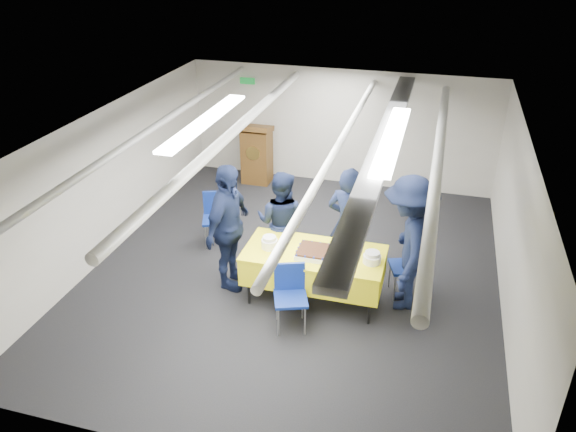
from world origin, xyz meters
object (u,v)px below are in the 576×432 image
object	(u,v)px
serving_table	(314,265)
podium	(257,153)
sailor_a	(348,226)
sailor_b	(281,222)
sheet_cake	(317,252)
chair_left	(216,213)
chair_near	(290,290)
sailor_d	(407,244)
chair_right	(412,262)
sailor_c	(228,228)

from	to	relation	value
serving_table	podium	bearing A→B (deg)	119.23
sailor_a	sailor_b	world-z (taller)	sailor_a
sheet_cake	chair_left	xyz separation A→B (m)	(-1.97, 1.22, -0.28)
chair_left	sailor_a	distance (m)	2.34
serving_table	chair_near	distance (m)	0.63
podium	chair_near	size ratio (longest dim) A/B	1.44
serving_table	sailor_d	xyz separation A→B (m)	(1.20, 0.24, 0.40)
sheet_cake	chair_near	size ratio (longest dim) A/B	0.63
sailor_a	sailor_b	distance (m)	1.01
chair_near	sailor_d	world-z (taller)	sailor_d
sailor_b	sheet_cake	bearing A→B (deg)	137.86
serving_table	sailor_b	distance (m)	0.97
chair_right	sailor_c	size ratio (longest dim) A/B	0.46
sheet_cake	serving_table	bearing A→B (deg)	127.74
serving_table	sheet_cake	bearing A→B (deg)	-52.26
chair_left	podium	bearing A→B (deg)	92.94
chair_left	sailor_d	distance (m)	3.28
sheet_cake	sailor_d	world-z (taller)	sailor_d
sheet_cake	chair_right	bearing A→B (deg)	24.54
chair_right	sailor_a	world-z (taller)	sailor_a
chair_near	sailor_a	world-z (taller)	sailor_a
sheet_cake	sailor_d	distance (m)	1.20
chair_left	serving_table	bearing A→B (deg)	-31.00
serving_table	sailor_b	bearing A→B (deg)	134.69
serving_table	sheet_cake	size ratio (longest dim) A/B	3.49
chair_near	sailor_b	distance (m)	1.39
sailor_a	sailor_d	world-z (taller)	sailor_d
podium	sailor_c	world-z (taller)	sailor_c
serving_table	sailor_a	xyz separation A→B (m)	(0.34, 0.64, 0.33)
chair_right	sailor_d	bearing A→B (deg)	-108.81
sheet_cake	chair_left	size ratio (longest dim) A/B	0.63
chair_left	sailor_d	bearing A→B (deg)	-16.32
chair_right	sailor_b	distance (m)	1.98
chair_left	sailor_d	world-z (taller)	sailor_d
sailor_d	sailor_b	bearing A→B (deg)	-107.97
podium	sailor_a	bearing A→B (deg)	-51.68
sailor_a	sailor_d	xyz separation A→B (m)	(0.86, -0.40, 0.07)
sailor_d	chair_right	bearing A→B (deg)	156.27
sailor_a	chair_right	bearing A→B (deg)	-172.13
sailor_a	sheet_cake	bearing A→B (deg)	84.16
podium	sailor_b	xyz separation A→B (m)	(1.38, -2.98, 0.18)
serving_table	podium	size ratio (longest dim) A/B	1.52
chair_near	sailor_c	distance (m)	1.32
chair_near	sailor_d	size ratio (longest dim) A/B	0.45
chair_left	sailor_b	bearing A→B (deg)	-20.98
sailor_c	serving_table	bearing A→B (deg)	-84.83
sailor_b	chair_near	bearing A→B (deg)	114.81
chair_near	chair_left	world-z (taller)	same
sailor_c	chair_near	bearing A→B (deg)	-114.07
serving_table	podium	distance (m)	4.18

